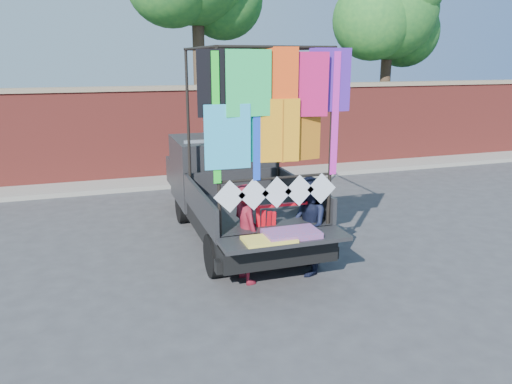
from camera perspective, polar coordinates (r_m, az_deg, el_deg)
name	(u,v)px	position (r m, az deg, el deg)	size (l,w,h in m)	color
ground	(249,272)	(8.18, -0.81, -9.14)	(90.00, 90.00, 0.00)	#38383A
brick_wall	(175,132)	(14.44, -9.22, 6.81)	(30.00, 0.45, 2.61)	#9A342C
curb	(181,181)	(14.00, -8.55, 1.30)	(30.00, 1.20, 0.12)	gray
tree_right	(391,14)	(18.14, 15.21, 19.01)	(4.20, 3.30, 6.62)	#38281C
pickup_truck	(228,185)	(10.00, -3.19, 0.79)	(2.23, 5.60, 3.52)	black
woman	(246,233)	(7.61, -1.15, -4.75)	(0.57, 0.37, 1.55)	maroon
man	(306,226)	(7.92, 5.79, -3.91)	(0.77, 0.60, 1.58)	black
streamer_bundle	(271,219)	(7.64, 1.67, -3.06)	(0.99, 0.07, 0.68)	red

